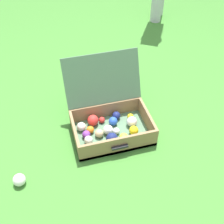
# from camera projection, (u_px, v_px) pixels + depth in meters

# --- Properties ---
(ground_plane) EXTENTS (16.00, 16.00, 0.00)m
(ground_plane) POSITION_uv_depth(u_px,v_px,m) (100.00, 136.00, 2.05)
(ground_plane) COLOR #3D7A2D
(open_suitcase) EXTENTS (0.54, 0.53, 0.48)m
(open_suitcase) POSITION_uv_depth(u_px,v_px,m) (109.00, 118.00, 2.02)
(open_suitcase) COLOR #4C7051
(open_suitcase) RESTS_ON ground
(stray_ball_on_grass) EXTENTS (0.08, 0.08, 0.08)m
(stray_ball_on_grass) POSITION_uv_depth(u_px,v_px,m) (19.00, 180.00, 1.74)
(stray_ball_on_grass) COLOR white
(stray_ball_on_grass) RESTS_ON ground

